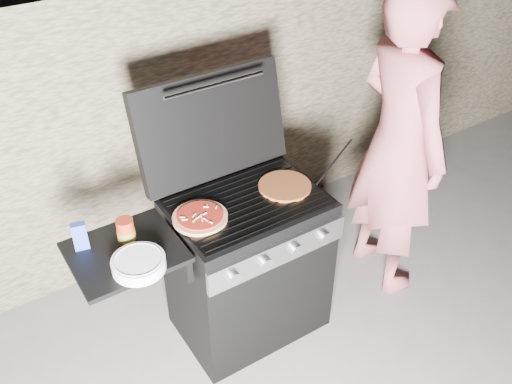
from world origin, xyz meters
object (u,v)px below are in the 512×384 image
pizza_topped (200,217)px  person (398,145)px  gas_grill (209,284)px  sauce_jar (126,231)px

pizza_topped → person: size_ratio=0.14×
gas_grill → person: bearing=-3.3°
pizza_topped → sauce_jar: 0.37m
gas_grill → pizza_topped: 0.47m
gas_grill → pizza_topped: pizza_topped is taller
pizza_topped → sauce_jar: size_ratio=2.13×
sauce_jar → person: size_ratio=0.07×
gas_grill → person: 1.33m
pizza_topped → person: person is taller
pizza_topped → sauce_jar: (-0.36, 0.05, 0.04)m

